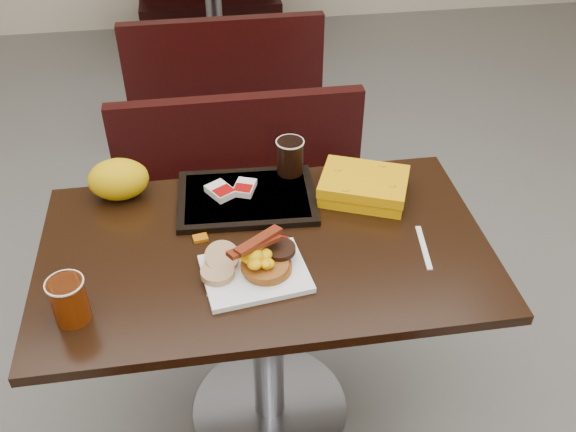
{
  "coord_description": "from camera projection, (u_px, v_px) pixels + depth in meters",
  "views": [
    {
      "loc": [
        -0.13,
        -1.28,
        1.87
      ],
      "look_at": [
        0.07,
        0.03,
        0.82
      ],
      "focal_mm": 39.69,
      "sensor_mm": 36.0,
      "label": 1
    }
  ],
  "objects": [
    {
      "name": "pancake_stack",
      "position": [
        267.0,
        265.0,
        1.6
      ],
      "size": [
        0.14,
        0.14,
        0.03
      ],
      "primitive_type": "cylinder",
      "rotation": [
        0.0,
        0.0,
        0.11
      ],
      "color": "#995319",
      "rests_on": "platter"
    },
    {
      "name": "bench_far_s",
      "position": [
        223.0,
        71.0,
        3.42
      ],
      "size": [
        1.0,
        0.46,
        0.72
      ],
      "primitive_type": null,
      "color": "black",
      "rests_on": "floor"
    },
    {
      "name": "platter",
      "position": [
        255.0,
        274.0,
        1.61
      ],
      "size": [
        0.28,
        0.23,
        0.02
      ],
      "primitive_type": "cube",
      "rotation": [
        0.0,
        0.0,
        0.13
      ],
      "color": "white",
      "rests_on": "table_near"
    },
    {
      "name": "bacon_strips",
      "position": [
        254.0,
        245.0,
        1.57
      ],
      "size": [
        0.17,
        0.14,
        0.01
      ],
      "primitive_type": null,
      "rotation": [
        0.0,
        0.0,
        0.57
      ],
      "color": "#401204",
      "rests_on": "scrambled_eggs"
    },
    {
      "name": "condiment_ketchup",
      "position": [
        280.0,
        240.0,
        1.72
      ],
      "size": [
        0.05,
        0.05,
        0.01
      ],
      "primitive_type": "cube",
      "rotation": [
        0.0,
        0.0,
        -0.53
      ],
      "color": "#8C0504",
      "rests_on": "table_near"
    },
    {
      "name": "table_far",
      "position": [
        215.0,
        19.0,
        3.95
      ],
      "size": [
        1.2,
        0.7,
        0.75
      ],
      "primitive_type": null,
      "color": "black",
      "rests_on": "floor"
    },
    {
      "name": "hashbrown_sleeve_right",
      "position": [
        245.0,
        188.0,
        1.86
      ],
      "size": [
        0.08,
        0.09,
        0.02
      ],
      "primitive_type": "cube",
      "rotation": [
        0.0,
        0.0,
        -0.37
      ],
      "color": "silver",
      "rests_on": "tray"
    },
    {
      "name": "table_near",
      "position": [
        268.0,
        338.0,
        1.94
      ],
      "size": [
        1.2,
        0.7,
        0.75
      ],
      "primitive_type": null,
      "color": "black",
      "rests_on": "floor"
    },
    {
      "name": "floor",
      "position": [
        270.0,
        411.0,
        2.17
      ],
      "size": [
        6.0,
        7.0,
        0.01
      ],
      "primitive_type": "cube",
      "color": "slate",
      "rests_on": "ground"
    },
    {
      "name": "knife",
      "position": [
        424.0,
        247.0,
        1.7
      ],
      "size": [
        0.04,
        0.17,
        0.0
      ],
      "primitive_type": "cube",
      "rotation": [
        0.0,
        0.0,
        -1.7
      ],
      "color": "white",
      "rests_on": "table_near"
    },
    {
      "name": "muffin_bottom",
      "position": [
        218.0,
        273.0,
        1.59
      ],
      "size": [
        0.1,
        0.1,
        0.02
      ],
      "primitive_type": "cylinder",
      "rotation": [
        0.0,
        0.0,
        0.16
      ],
      "color": "tan",
      "rests_on": "platter"
    },
    {
      "name": "hashbrown_sleeve_left",
      "position": [
        220.0,
        191.0,
        1.85
      ],
      "size": [
        0.09,
        0.1,
        0.02
      ],
      "primitive_type": "cube",
      "rotation": [
        0.0,
        0.0,
        0.55
      ],
      "color": "silver",
      "rests_on": "tray"
    },
    {
      "name": "fork",
      "position": [
        225.0,
        287.0,
        1.58
      ],
      "size": [
        0.13,
        0.09,
        0.0
      ],
      "primitive_type": null,
      "rotation": [
        0.0,
        0.0,
        0.54
      ],
      "color": "white",
      "rests_on": "table_near"
    },
    {
      "name": "sausage_patty",
      "position": [
        279.0,
        249.0,
        1.62
      ],
      "size": [
        0.08,
        0.08,
        0.01
      ],
      "primitive_type": "cylinder",
      "rotation": [
        0.0,
        0.0,
        0.01
      ],
      "color": "black",
      "rests_on": "pancake_stack"
    },
    {
      "name": "coffee_cup_far",
      "position": [
        290.0,
        157.0,
        1.91
      ],
      "size": [
        0.09,
        0.09,
        0.11
      ],
      "primitive_type": "cylinder",
      "rotation": [
        0.0,
        0.0,
        0.12
      ],
      "color": "black",
      "rests_on": "tray"
    },
    {
      "name": "scrambled_eggs",
      "position": [
        254.0,
        258.0,
        1.57
      ],
      "size": [
        0.09,
        0.08,
        0.04
      ],
      "primitive_type": "ellipsoid",
      "rotation": [
        0.0,
        0.0,
        -0.04
      ],
      "color": "#FFA505",
      "rests_on": "pancake_stack"
    },
    {
      "name": "coffee_cup_near",
      "position": [
        69.0,
        300.0,
        1.47
      ],
      "size": [
        0.11,
        0.11,
        0.12
      ],
      "primitive_type": "cylinder",
      "rotation": [
        0.0,
        0.0,
        -0.35
      ],
      "color": "#8A2E05",
      "rests_on": "table_near"
    },
    {
      "name": "paper_bag",
      "position": [
        119.0,
        179.0,
        1.84
      ],
      "size": [
        0.19,
        0.16,
        0.12
      ],
      "primitive_type": "ellipsoid",
      "rotation": [
        0.0,
        0.0,
        -0.16
      ],
      "color": "#DEA607",
      "rests_on": "table_near"
    },
    {
      "name": "clamshell",
      "position": [
        364.0,
        186.0,
        1.86
      ],
      "size": [
        0.3,
        0.27,
        0.07
      ],
      "primitive_type": "cube",
      "rotation": [
        0.0,
        0.0,
        -0.39
      ],
      "color": "#DD9503",
      "rests_on": "table_near"
    },
    {
      "name": "muffin_top",
      "position": [
        222.0,
        257.0,
        1.61
      ],
      "size": [
        0.09,
        0.09,
        0.05
      ],
      "primitive_type": "cylinder",
      "rotation": [
        0.38,
        0.0,
        0.06
      ],
      "color": "tan",
      "rests_on": "platter"
    },
    {
      "name": "tray",
      "position": [
        247.0,
        198.0,
        1.86
      ],
      "size": [
        0.41,
        0.3,
        0.02
      ],
      "primitive_type": "cube",
      "rotation": [
        0.0,
        0.0,
        -0.05
      ],
      "color": "black",
      "rests_on": "table_near"
    },
    {
      "name": "condiment_syrup",
      "position": [
        200.0,
        238.0,
        1.72
      ],
      "size": [
        0.04,
        0.04,
        0.01
      ],
      "primitive_type": "cube",
      "rotation": [
        0.0,
        0.0,
        0.17
      ],
      "color": "#AD5207",
      "rests_on": "table_near"
    },
    {
      "name": "bench_near_n",
      "position": [
        245.0,
        205.0,
        2.49
      ],
      "size": [
        1.0,
        0.46,
        0.72
      ],
      "primitive_type": null,
      "color": "black",
      "rests_on": "floor"
    }
  ]
}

